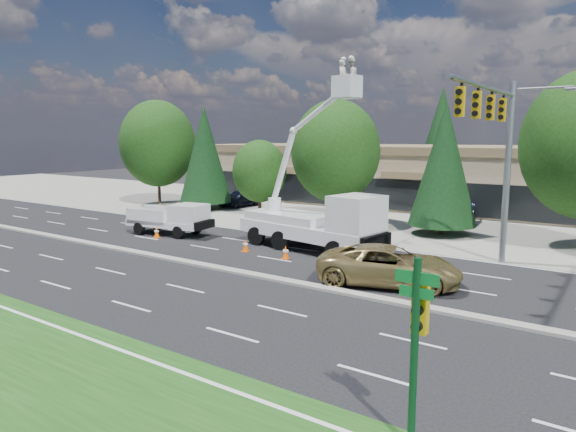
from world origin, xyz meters
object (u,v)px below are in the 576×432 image
Objects in this scene: minivan at (389,266)px; utility_pickup at (173,222)px; bucket_truck at (320,212)px; signal_mast at (500,143)px; street_sign_pole at (417,332)px.

utility_pickup is at bearing 63.66° from minivan.
utility_pickup is 10.60m from bucket_truck.
utility_pickup is at bearing -164.53° from bucket_truck.
utility_pickup reaches higher than minivan.
bucket_truck is (-8.93, -0.98, -3.83)m from signal_mast.
utility_pickup is (-21.35, 13.28, -1.59)m from street_sign_pole.
street_sign_pole reaches higher than utility_pickup.
bucket_truck reaches higher than utility_pickup.
signal_mast is at bearing -50.17° from minivan.
minivan is (16.21, -2.67, -0.00)m from utility_pickup.
street_sign_pole is 0.65× the size of minivan.
signal_mast reaches higher than street_sign_pole.
signal_mast is 2.54× the size of street_sign_pole.
bucket_truck is 1.69× the size of minivan.
minivan is (-3.17, -4.84, -5.21)m from signal_mast.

